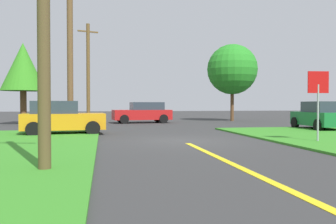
{
  "coord_description": "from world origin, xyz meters",
  "views": [
    {
      "loc": [
        -3.11,
        -13.84,
        1.47
      ],
      "look_at": [
        0.12,
        3.76,
        1.07
      ],
      "focal_mm": 37.92,
      "sensor_mm": 36.0,
      "label": 1
    }
  ],
  "objects_px": {
    "stop_sign": "(318,92)",
    "oak_tree_left": "(23,67)",
    "car_approaching_junction": "(143,113)",
    "parked_car_near_building": "(61,118)",
    "car_on_crossroad": "(321,116)",
    "pine_tree_center": "(232,69)",
    "utility_pole_mid": "(70,50)",
    "utility_pole_far": "(88,71)"
  },
  "relations": [
    {
      "from": "stop_sign",
      "to": "oak_tree_left",
      "type": "xyz_separation_m",
      "value": [
        -13.68,
        14.95,
        2.19
      ]
    },
    {
      "from": "car_approaching_junction",
      "to": "parked_car_near_building",
      "type": "relative_size",
      "value": 1.16
    },
    {
      "from": "stop_sign",
      "to": "parked_car_near_building",
      "type": "height_order",
      "value": "stop_sign"
    },
    {
      "from": "stop_sign",
      "to": "car_approaching_junction",
      "type": "distance_m",
      "value": 16.32
    },
    {
      "from": "stop_sign",
      "to": "car_on_crossroad",
      "type": "bearing_deg",
      "value": -120.13
    },
    {
      "from": "car_approaching_junction",
      "to": "oak_tree_left",
      "type": "height_order",
      "value": "oak_tree_left"
    },
    {
      "from": "car_approaching_junction",
      "to": "pine_tree_center",
      "type": "distance_m",
      "value": 8.93
    },
    {
      "from": "car_on_crossroad",
      "to": "utility_pole_mid",
      "type": "bearing_deg",
      "value": 79.15
    },
    {
      "from": "car_approaching_junction",
      "to": "pine_tree_center",
      "type": "xyz_separation_m",
      "value": [
        7.97,
        1.64,
        3.67
      ]
    },
    {
      "from": "stop_sign",
      "to": "car_approaching_junction",
      "type": "height_order",
      "value": "stop_sign"
    },
    {
      "from": "parked_car_near_building",
      "to": "utility_pole_mid",
      "type": "xyz_separation_m",
      "value": [
        0.04,
        4.31,
        3.88
      ]
    },
    {
      "from": "utility_pole_far",
      "to": "pine_tree_center",
      "type": "xyz_separation_m",
      "value": [
        12.33,
        -2.64,
        0.11
      ]
    },
    {
      "from": "car_on_crossroad",
      "to": "pine_tree_center",
      "type": "bearing_deg",
      "value": 9.72
    },
    {
      "from": "utility_pole_mid",
      "to": "pine_tree_center",
      "type": "distance_m",
      "value": 14.93
    },
    {
      "from": "stop_sign",
      "to": "car_approaching_junction",
      "type": "bearing_deg",
      "value": -68.1
    },
    {
      "from": "utility_pole_mid",
      "to": "utility_pole_far",
      "type": "distance_m",
      "value": 10.02
    },
    {
      "from": "car_on_crossroad",
      "to": "oak_tree_left",
      "type": "relative_size",
      "value": 0.67
    },
    {
      "from": "stop_sign",
      "to": "car_approaching_junction",
      "type": "xyz_separation_m",
      "value": [
        -4.91,
        15.53,
        -1.13
      ]
    },
    {
      "from": "utility_pole_far",
      "to": "oak_tree_left",
      "type": "bearing_deg",
      "value": -132.14
    },
    {
      "from": "parked_car_near_building",
      "to": "oak_tree_left",
      "type": "height_order",
      "value": "oak_tree_left"
    },
    {
      "from": "stop_sign",
      "to": "utility_pole_mid",
      "type": "bearing_deg",
      "value": -40.3
    },
    {
      "from": "utility_pole_far",
      "to": "oak_tree_left",
      "type": "distance_m",
      "value": 6.56
    },
    {
      "from": "pine_tree_center",
      "to": "car_approaching_junction",
      "type": "bearing_deg",
      "value": -168.38
    },
    {
      "from": "car_approaching_junction",
      "to": "car_on_crossroad",
      "type": "height_order",
      "value": "same"
    },
    {
      "from": "pine_tree_center",
      "to": "stop_sign",
      "type": "bearing_deg",
      "value": -100.09
    },
    {
      "from": "car_approaching_junction",
      "to": "parked_car_near_building",
      "type": "height_order",
      "value": "same"
    },
    {
      "from": "car_on_crossroad",
      "to": "pine_tree_center",
      "type": "distance_m",
      "value": 11.73
    },
    {
      "from": "car_on_crossroad",
      "to": "utility_pole_far",
      "type": "xyz_separation_m",
      "value": [
        -13.45,
        13.73,
        3.57
      ]
    },
    {
      "from": "parked_car_near_building",
      "to": "car_on_crossroad",
      "type": "xyz_separation_m",
      "value": [
        14.15,
        0.57,
        -0.0
      ]
    },
    {
      "from": "stop_sign",
      "to": "car_approaching_junction",
      "type": "relative_size",
      "value": 0.58
    },
    {
      "from": "parked_car_near_building",
      "to": "utility_pole_mid",
      "type": "height_order",
      "value": "utility_pole_mid"
    },
    {
      "from": "parked_car_near_building",
      "to": "utility_pole_far",
      "type": "height_order",
      "value": "utility_pole_far"
    },
    {
      "from": "oak_tree_left",
      "to": "pine_tree_center",
      "type": "distance_m",
      "value": 16.88
    },
    {
      "from": "utility_pole_mid",
      "to": "oak_tree_left",
      "type": "relative_size",
      "value": 1.56
    },
    {
      "from": "pine_tree_center",
      "to": "oak_tree_left",
      "type": "bearing_deg",
      "value": -172.45
    },
    {
      "from": "oak_tree_left",
      "to": "utility_pole_far",
      "type": "bearing_deg",
      "value": 47.86
    },
    {
      "from": "stop_sign",
      "to": "utility_pole_far",
      "type": "xyz_separation_m",
      "value": [
        -9.28,
        19.81,
        2.43
      ]
    },
    {
      "from": "parked_car_near_building",
      "to": "utility_pole_far",
      "type": "bearing_deg",
      "value": 81.38
    },
    {
      "from": "parked_car_near_building",
      "to": "car_on_crossroad",
      "type": "bearing_deg",
      "value": -3.51
    },
    {
      "from": "utility_pole_far",
      "to": "pine_tree_center",
      "type": "relative_size",
      "value": 1.28
    },
    {
      "from": "utility_pole_mid",
      "to": "utility_pole_far",
      "type": "xyz_separation_m",
      "value": [
        0.65,
        10.0,
        -0.32
      ]
    },
    {
      "from": "parked_car_near_building",
      "to": "car_on_crossroad",
      "type": "height_order",
      "value": "same"
    }
  ]
}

